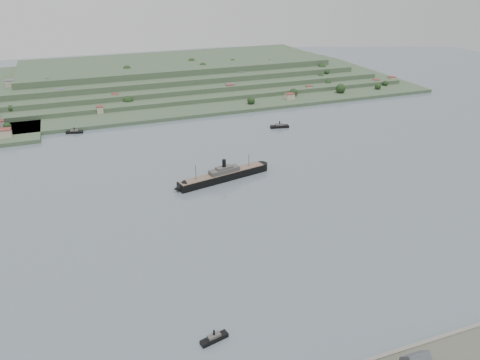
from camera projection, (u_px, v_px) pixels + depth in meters
name	position (u px, v px, depth m)	size (l,w,h in m)	color
ground	(227.00, 216.00, 330.82)	(1400.00, 1400.00, 0.00)	slate
far_peninsula	(155.00, 79.00, 668.28)	(760.00, 309.00, 30.00)	#364D33
steamship	(220.00, 176.00, 383.55)	(88.06, 28.12, 21.34)	black
tugboat	(214.00, 338.00, 221.42)	(14.45, 6.77, 6.29)	black
ferry_west	(75.00, 132.00, 491.75)	(17.95, 8.61, 6.49)	black
ferry_east	(280.00, 126.00, 507.98)	(20.79, 9.16, 7.54)	black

